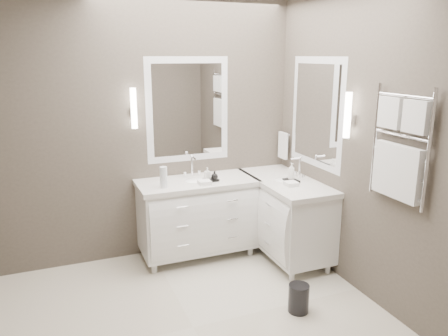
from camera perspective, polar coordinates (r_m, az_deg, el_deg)
name	(u,v)px	position (r m, az deg, el deg)	size (l,w,h in m)	color
floor	(193,328)	(3.73, -4.04, -20.11)	(3.20, 3.00, 0.01)	beige
wall_back	(146,131)	(4.59, -10.13, 4.76)	(3.20, 0.01, 2.70)	#4B443C
wall_front	(299,246)	(1.86, 9.81, -10.03)	(3.20, 0.01, 2.70)	#4B443C
wall_right	(369,147)	(3.93, 18.45, 2.61)	(0.01, 3.00, 2.70)	#4B443C
vanity_back	(197,213)	(4.67, -3.50, -5.90)	(1.24, 0.59, 0.97)	white
vanity_right	(285,212)	(4.72, 7.95, -5.75)	(0.59, 1.24, 0.97)	white
mirror_back	(188,110)	(4.66, -4.73, 7.56)	(0.90, 0.02, 1.10)	white
mirror_right	(316,113)	(4.52, 11.97, 7.09)	(0.02, 0.90, 1.10)	white
sconce_back	(134,109)	(4.46, -11.70, 7.54)	(0.06, 0.06, 0.40)	white
sconce_right	(348,116)	(4.01, 15.83, 6.55)	(0.06, 0.06, 0.40)	white
towel_bar_corner	(283,145)	(5.04, 7.71, 3.01)	(0.03, 0.22, 0.30)	white
towel_ladder	(399,152)	(3.60, 21.89, 1.93)	(0.06, 0.58, 0.90)	white
waste_bin	(299,298)	(3.90, 9.72, -16.42)	(0.17, 0.17, 0.24)	black
amenity_tray_back	(211,180)	(4.51, -1.73, -1.58)	(0.15, 0.11, 0.02)	black
amenity_tray_right	(291,181)	(4.53, 8.76, -1.65)	(0.12, 0.16, 0.02)	black
water_bottle	(164,177)	(4.31, -7.89, -1.20)	(0.07, 0.07, 0.21)	silver
soap_bottle_a	(207,173)	(4.50, -2.18, -0.69)	(0.05, 0.05, 0.12)	white
soap_bottle_b	(215,175)	(4.48, -1.24, -0.95)	(0.07, 0.07, 0.09)	black
soap_bottle_c	(291,171)	(4.51, 8.80, -0.43)	(0.07, 0.07, 0.18)	white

